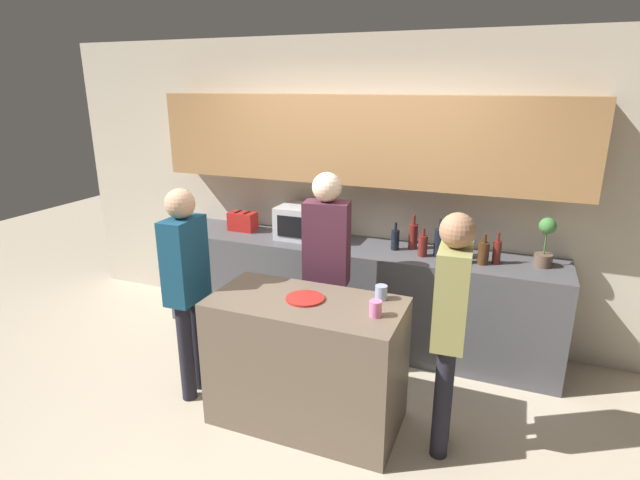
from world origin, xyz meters
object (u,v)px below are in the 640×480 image
(bottle_7, at_px, (497,252))
(cup_1, at_px, (376,309))
(bottle_5, at_px, (467,252))
(bottle_6, at_px, (483,253))
(person_center, at_px, (450,317))
(bottle_0, at_px, (395,239))
(person_right, at_px, (327,260))
(bottle_2, at_px, (423,245))
(plate_on_island, at_px, (305,298))
(toaster, at_px, (243,221))
(bottle_3, at_px, (439,242))
(person_left, at_px, (186,278))
(cup_0, at_px, (381,292))
(bottle_4, at_px, (452,244))
(microwave, at_px, (307,222))
(potted_plant, at_px, (545,242))
(bottle_1, at_px, (413,236))

(bottle_7, bearing_deg, cup_1, -116.55)
(bottle_5, xyz_separation_m, bottle_6, (0.13, 0.02, 0.01))
(person_center, bearing_deg, bottle_0, 24.22)
(cup_1, bearing_deg, person_right, 132.02)
(bottle_2, distance_m, plate_on_island, 1.29)
(bottle_6, relative_size, bottle_7, 0.95)
(toaster, bearing_deg, cup_1, -37.93)
(toaster, bearing_deg, person_right, -31.65)
(bottle_2, height_order, bottle_3, bottle_3)
(bottle_2, height_order, person_left, person_left)
(bottle_7, xyz_separation_m, cup_0, (-0.67, -1.01, -0.05))
(bottle_4, bearing_deg, toaster, 177.61)
(person_right, bearing_deg, microwave, -64.27)
(person_left, xyz_separation_m, person_center, (1.85, 0.09, -0.01))
(bottle_2, bearing_deg, person_center, -71.13)
(microwave, height_order, bottle_3, bottle_3)
(microwave, relative_size, person_right, 0.31)
(cup_0, relative_size, person_left, 0.06)
(bottle_4, xyz_separation_m, plate_on_island, (-0.78, -1.19, -0.11))
(cup_1, bearing_deg, bottle_0, 98.65)
(bottle_7, height_order, person_center, person_center)
(person_left, bearing_deg, bottle_4, 124.40)
(person_left, relative_size, person_center, 1.01)
(cup_1, xyz_separation_m, person_left, (-1.41, 0.02, -0.01))
(toaster, distance_m, bottle_7, 2.36)
(bottle_2, distance_m, bottle_3, 0.14)
(cup_0, bearing_deg, bottle_7, 56.43)
(bottle_2, distance_m, bottle_6, 0.48)
(bottle_0, distance_m, bottle_6, 0.74)
(toaster, bearing_deg, bottle_7, -1.88)
(bottle_0, distance_m, person_right, 0.77)
(toaster, height_order, person_right, person_right)
(potted_plant, height_order, person_right, person_right)
(bottle_1, relative_size, plate_on_island, 1.16)
(microwave, height_order, bottle_7, microwave)
(bottle_3, bearing_deg, bottle_4, -9.63)
(toaster, relative_size, bottle_7, 1.00)
(bottle_2, bearing_deg, cup_1, -92.47)
(toaster, distance_m, person_left, 1.36)
(toaster, xyz_separation_m, cup_0, (1.69, -1.08, -0.04))
(toaster, relative_size, bottle_2, 1.07)
(bottle_1, relative_size, bottle_7, 1.16)
(plate_on_island, height_order, person_right, person_right)
(bottle_6, bearing_deg, bottle_7, 24.47)
(plate_on_island, relative_size, cup_1, 2.56)
(potted_plant, bearing_deg, toaster, 180.00)
(bottle_6, bearing_deg, plate_on_island, -131.88)
(microwave, bearing_deg, toaster, 179.87)
(plate_on_island, relative_size, person_left, 0.16)
(plate_on_island, relative_size, person_center, 0.16)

